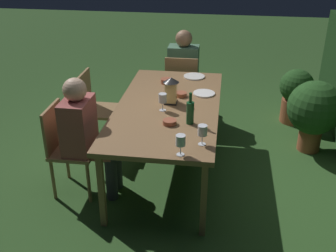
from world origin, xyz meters
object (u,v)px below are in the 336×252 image
Objects in this scene: wine_glass_c at (163,99)px; person_in_rust at (86,132)px; green_bottle_on_table at (190,112)px; plate_a at (204,93)px; chair_side_left_a at (96,106)px; wine_glass_b at (202,131)px; plate_b at (194,76)px; bowl_salad at (167,81)px; dining_table at (168,110)px; chair_head_near at (182,85)px; bowl_bread at (181,94)px; potted_plant_corner at (314,110)px; wine_glass_a at (181,141)px; bowl_olives at (170,122)px; potted_plant_by_hedge at (296,93)px; chair_side_left_b at (67,145)px; person_in_green at (184,69)px; lantern_centerpiece at (171,89)px.

person_in_rust is at bearing -63.58° from wine_glass_c.
wine_glass_c is at bearing -130.43° from green_bottle_on_table.
wine_glass_c is 0.60m from plate_a.
chair_side_left_a is 1.77m from wine_glass_b.
bowl_salad reaches higher than plate_b.
dining_table is 2.30× the size of chair_head_near.
bowl_bread is 1.51m from potted_plant_corner.
wine_glass_b is at bearing 27.49° from dining_table.
chair_head_near is at bearing -160.21° from plate_a.
chair_side_left_a is 3.00× the size of green_bottle_on_table.
person_in_rust is 1.05m from wine_glass_a.
green_bottle_on_table is at bearing 95.31° from person_in_rust.
bowl_bread is at bearing 177.71° from bowl_olives.
bowl_bread is 1.81m from potted_plant_by_hedge.
chair_side_left_b is at bearing -90.00° from person_in_rust.
person_in_green is 4.34× the size of lantern_centerpiece.
chair_side_left_b is 3.00× the size of green_bottle_on_table.
bowl_salad is at bearing -121.29° from plate_a.
person_in_rust reaches higher than chair_side_left_b.
green_bottle_on_table reaches higher than dining_table.
chair_head_near is 1.00m from plate_a.
bowl_bread is at bearing 5.63° from chair_head_near.
wine_glass_b is 1.38× the size of bowl_olives.
potted_plant_corner is (0.16, 1.34, -0.26)m from plate_b.
potted_plant_by_hedge is at bearing 136.28° from wine_glass_c.
dining_table is 2.03m from potted_plant_by_hedge.
person_in_rust is 4.79× the size of plate_b.
person_in_green is 1.45m from potted_plant_by_hedge.
person_in_green is at bearing -163.51° from plate_a.
dining_table is 0.21m from wine_glass_c.
person_in_rust reaches higher than bowl_salad.
bowl_salad is 1.77m from potted_plant_by_hedge.
bowl_salad is (-0.26, -0.43, 0.02)m from plate_a.
person_in_green is 1.64× the size of potted_plant_by_hedge.
chair_head_near is 2.05m from wine_glass_b.
wine_glass_b reaches higher than chair_side_left_b.
person_in_rust is (0.45, -0.69, -0.06)m from dining_table.
person_in_rust reaches higher than green_bottle_on_table.
chair_side_left_a and chair_head_near have the same top height.
person_in_rust is 2.49m from potted_plant_corner.
person_in_rust is 0.77m from bowl_olives.
chair_side_left_b is 3.62× the size of plate_b.
potted_plant_corner is at bearing 126.70° from bowl_olives.
chair_side_left_a is 3.28× the size of lantern_centerpiece.
bowl_olives reaches higher than plate_a.
chair_side_left_a is at bearing -133.01° from wine_glass_b.
person_in_green is 6.80× the size of wine_glass_b.
person_in_green is 1.21m from bowl_bread.
chair_side_left_b is 3.87× the size of plate_a.
person_in_rust reaches higher than dining_table.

